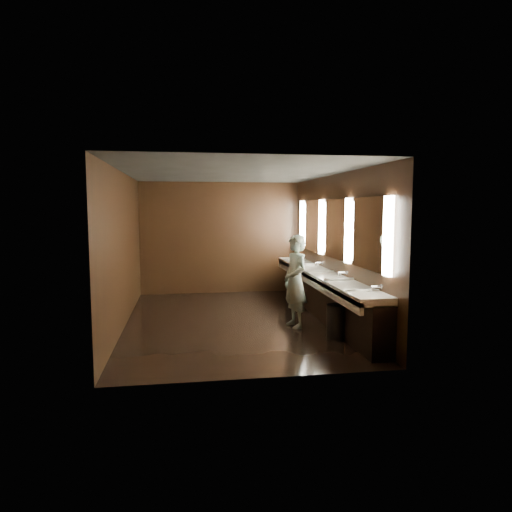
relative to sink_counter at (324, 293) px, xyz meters
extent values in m
plane|color=black|center=(-1.79, 0.00, -0.50)|extent=(6.00, 6.00, 0.00)
cube|color=#2D2D2B|center=(-1.79, 0.00, 2.30)|extent=(4.00, 6.00, 0.02)
cube|color=black|center=(-1.79, 3.00, 0.90)|extent=(4.00, 0.02, 2.80)
cube|color=black|center=(-1.79, -3.00, 0.90)|extent=(4.00, 0.02, 2.80)
cube|color=black|center=(-3.79, 0.00, 0.90)|extent=(0.02, 6.00, 2.80)
cube|color=black|center=(0.21, 0.00, 0.90)|extent=(0.02, 6.00, 2.80)
cube|color=black|center=(0.03, 0.00, -0.09)|extent=(0.36, 5.40, 0.81)
cube|color=silver|center=(-0.07, 0.00, 0.35)|extent=(0.55, 5.40, 0.12)
cube|color=silver|center=(-0.31, 0.00, 0.27)|extent=(0.06, 5.40, 0.18)
cylinder|color=silver|center=(0.12, -2.20, 0.49)|extent=(0.18, 0.04, 0.04)
cylinder|color=silver|center=(0.12, -0.73, 0.49)|extent=(0.18, 0.04, 0.04)
cylinder|color=silver|center=(0.12, 0.73, 0.49)|extent=(0.18, 0.04, 0.04)
cylinder|color=silver|center=(0.12, 2.20, 0.49)|extent=(0.18, 0.04, 0.04)
cube|color=white|center=(0.18, -2.40, 1.25)|extent=(0.06, 0.22, 1.15)
cube|color=white|center=(0.19, -1.60, 1.25)|extent=(0.03, 1.32, 1.15)
cube|color=white|center=(0.18, -0.80, 1.25)|extent=(0.06, 0.23, 1.15)
cube|color=white|center=(0.19, 0.00, 1.25)|extent=(0.03, 1.32, 1.15)
cube|color=white|center=(0.18, 0.80, 1.25)|extent=(0.06, 0.23, 1.15)
cube|color=white|center=(0.19, 1.60, 1.25)|extent=(0.03, 1.32, 1.15)
cube|color=white|center=(0.18, 2.40, 1.25)|extent=(0.06, 0.22, 1.15)
imported|color=#8DC7D2|center=(-0.73, -0.60, 0.34)|extent=(0.54, 0.69, 1.67)
cylinder|color=black|center=(-0.22, -1.44, -0.21)|extent=(0.45, 0.45, 0.56)
camera|label=1|loc=(-2.70, -8.51, 1.65)|focal=32.00mm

